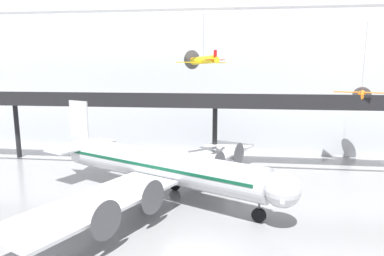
# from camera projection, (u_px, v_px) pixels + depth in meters

# --- Properties ---
(hangar_back_wall) EXTENTS (140.00, 3.00, 24.66)m
(hangar_back_wall) POSITION_uv_depth(u_px,v_px,m) (218.00, 76.00, 55.03)
(hangar_back_wall) COLOR silver
(hangar_back_wall) RESTS_ON ground
(mezzanine_walkway) EXTENTS (110.00, 3.20, 10.32)m
(mezzanine_walkway) POSITION_uv_depth(u_px,v_px,m) (215.00, 105.00, 46.92)
(mezzanine_walkway) COLOR black
(mezzanine_walkway) RESTS_ON ground
(ceiling_truss_beam) EXTENTS (120.00, 0.60, 0.60)m
(ceiling_truss_beam) POSITION_uv_depth(u_px,v_px,m) (211.00, 7.00, 36.02)
(ceiling_truss_beam) COLOR silver
(airliner_silver_main) EXTENTS (28.46, 33.57, 9.71)m
(airliner_silver_main) POSITION_uv_depth(u_px,v_px,m) (157.00, 166.00, 36.21)
(airliner_silver_main) COLOR silver
(airliner_silver_main) RESTS_ON ground
(suspended_plane_orange_highwing) EXTENTS (6.87, 5.92, 10.89)m
(suspended_plane_orange_highwing) POSITION_uv_depth(u_px,v_px,m) (361.00, 95.00, 45.44)
(suspended_plane_orange_highwing) COLOR orange
(suspended_plane_yellow_lowwing) EXTENTS (5.45, 5.23, 6.16)m
(suspended_plane_yellow_lowwing) POSITION_uv_depth(u_px,v_px,m) (203.00, 60.00, 38.57)
(suspended_plane_yellow_lowwing) COLOR yellow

